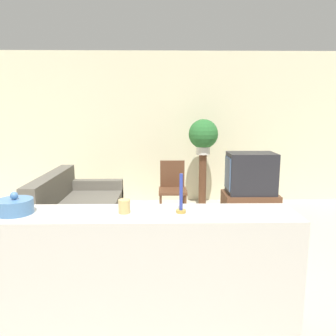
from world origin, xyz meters
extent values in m
plane|color=beige|center=(0.00, 0.00, 0.00)|extent=(14.00, 14.00, 0.00)
cube|color=beige|center=(0.00, 3.43, 1.35)|extent=(9.00, 0.06, 2.70)
cube|color=#605B51|center=(-0.65, 1.73, 0.22)|extent=(0.96, 1.62, 0.44)
cube|color=#605B51|center=(-1.03, 1.73, 0.63)|extent=(0.20, 1.62, 0.38)
cube|color=#605B51|center=(-0.65, 1.00, 0.30)|extent=(0.96, 0.16, 0.59)
cube|color=#605B51|center=(-0.65, 2.46, 0.30)|extent=(0.96, 0.16, 0.59)
cube|color=brown|center=(1.73, 2.01, 0.24)|extent=(0.77, 0.51, 0.49)
cube|color=#232328|center=(1.73, 2.01, 0.78)|extent=(0.66, 0.45, 0.59)
cube|color=#4C6B93|center=(1.40, 2.01, 0.78)|extent=(0.02, 0.37, 0.46)
cube|color=brown|center=(0.62, 2.46, 0.41)|extent=(0.44, 0.44, 0.04)
cube|color=brown|center=(0.62, 2.66, 0.65)|extent=(0.40, 0.04, 0.44)
cylinder|color=brown|center=(0.43, 2.27, 0.20)|extent=(0.04, 0.04, 0.39)
cylinder|color=brown|center=(0.81, 2.27, 0.20)|extent=(0.04, 0.04, 0.39)
cylinder|color=brown|center=(0.43, 2.65, 0.20)|extent=(0.04, 0.04, 0.39)
cylinder|color=brown|center=(0.81, 2.65, 0.20)|extent=(0.04, 0.04, 0.39)
cylinder|color=brown|center=(1.15, 2.89, 0.47)|extent=(0.13, 0.13, 0.94)
cylinder|color=white|center=(1.15, 2.89, 1.01)|extent=(0.23, 0.23, 0.13)
sphere|color=#2D7033|center=(1.15, 2.89, 1.28)|extent=(0.49, 0.49, 0.49)
cube|color=beige|center=(0.00, -0.38, 0.48)|extent=(2.81, 0.44, 0.97)
cylinder|color=#4C7AAD|center=(-0.56, -0.38, 1.02)|extent=(0.24, 0.24, 0.10)
sphere|color=#4C7AAD|center=(-0.56, -0.38, 1.10)|extent=(0.05, 0.05, 0.05)
cylinder|color=tan|center=(0.20, -0.38, 1.02)|extent=(0.08, 0.08, 0.10)
cylinder|color=#B7933D|center=(0.59, -0.38, 0.98)|extent=(0.07, 0.07, 0.02)
cylinder|color=#2D3D9E|center=(0.59, -0.38, 1.12)|extent=(0.02, 0.02, 0.26)
camera|label=1|loc=(0.46, -2.58, 1.67)|focal=35.00mm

